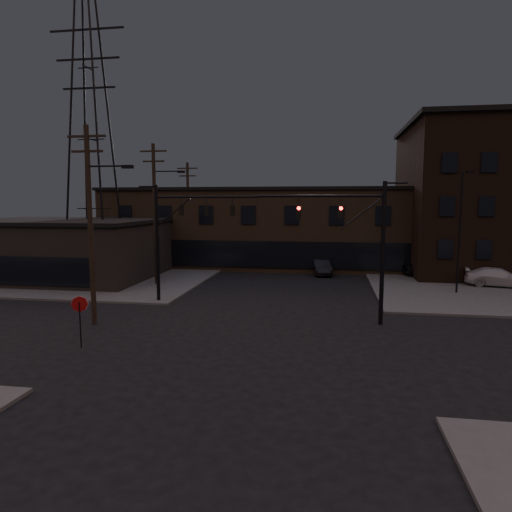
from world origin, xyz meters
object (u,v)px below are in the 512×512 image
(parked_car_lot_b, at_px, (499,277))
(traffic_signal_far, at_px, (175,230))
(traffic_signal_near, at_px, (362,237))
(car_crossing, at_px, (321,267))
(stop_sign, at_px, (80,309))
(parked_car_lot_a, at_px, (427,268))

(parked_car_lot_b, bearing_deg, traffic_signal_far, 122.85)
(traffic_signal_near, height_order, car_crossing, traffic_signal_near)
(traffic_signal_near, distance_m, car_crossing, 18.00)
(stop_sign, relative_size, parked_car_lot_a, 0.60)
(stop_sign, xyz_separation_m, parked_car_lot_b, (24.99, 19.16, -0.96))
(stop_sign, xyz_separation_m, car_crossing, (10.87, 23.80, -1.13))
(traffic_signal_far, bearing_deg, traffic_signal_near, -16.17)
(stop_sign, height_order, parked_car_lot_b, stop_sign)
(traffic_signal_far, distance_m, parked_car_lot_b, 25.76)
(parked_car_lot_a, bearing_deg, traffic_signal_near, 146.93)
(traffic_signal_near, height_order, stop_sign, traffic_signal_near)
(parked_car_lot_a, bearing_deg, traffic_signal_far, 114.63)
(traffic_signal_near, bearing_deg, traffic_signal_far, 163.83)
(traffic_signal_near, height_order, traffic_signal_far, same)
(traffic_signal_near, xyz_separation_m, car_crossing, (-2.49, 17.32, -4.21))
(traffic_signal_far, xyz_separation_m, stop_sign, (-1.28, -9.99, -3.17))
(stop_sign, bearing_deg, traffic_signal_far, 82.68)
(traffic_signal_near, xyz_separation_m, stop_sign, (-13.36, -6.49, -3.09))
(stop_sign, bearing_deg, traffic_signal_near, 25.90)
(traffic_signal_near, bearing_deg, car_crossing, 98.17)
(parked_car_lot_b, bearing_deg, traffic_signal_near, 149.14)
(stop_sign, height_order, car_crossing, stop_sign)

